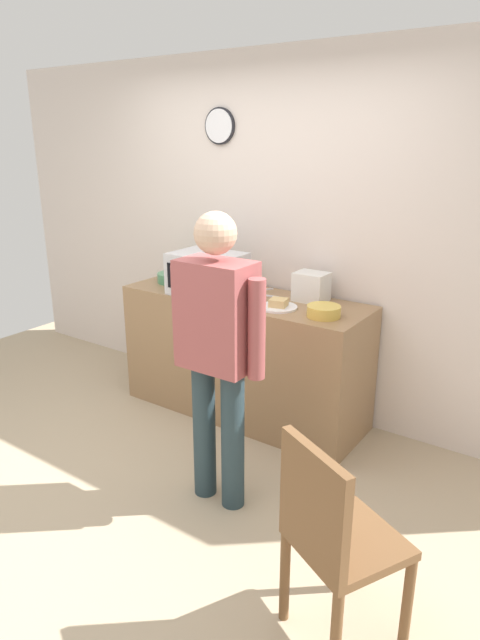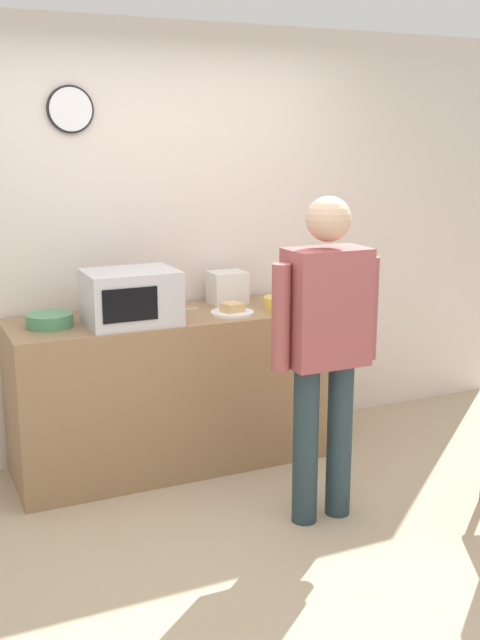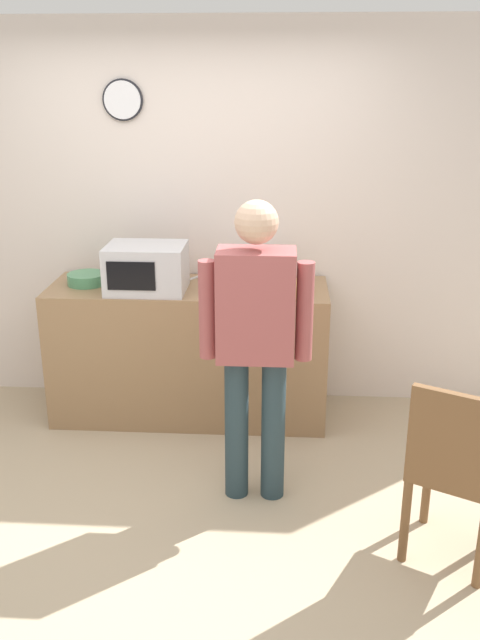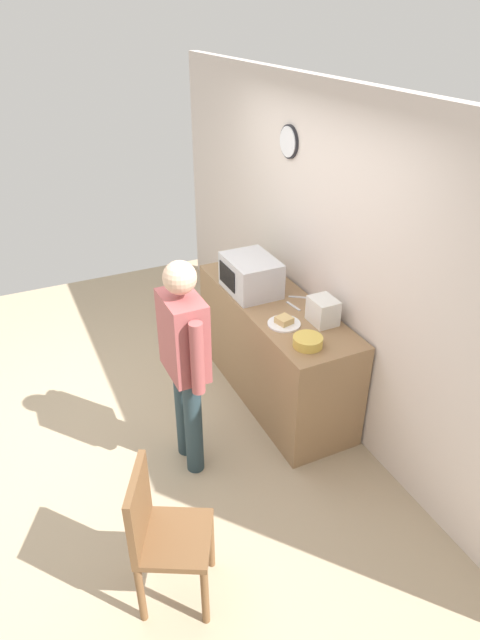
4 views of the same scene
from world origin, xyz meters
name	(u,v)px [view 2 (image 2 of 4)]	position (x,y,z in m)	size (l,w,h in m)	color
ground_plane	(258,561)	(0.00, 0.00, 0.00)	(6.00, 6.00, 0.00)	tan
back_wall	(146,243)	(0.00, 1.60, 1.30)	(5.40, 0.13, 2.60)	silver
kitchen_counter	(170,391)	(0.00, 1.22, 0.46)	(1.84, 0.62, 0.92)	#93704C
microwave	(131,297)	(-0.25, 1.12, 1.07)	(0.50, 0.39, 0.30)	silver
sandwich_plate	(232,311)	(0.36, 1.10, 0.94)	(0.25, 0.25, 0.07)	white
salad_bowl	(50,320)	(-0.68, 1.23, 0.96)	(0.26, 0.26, 0.07)	#4C8E60
cereal_bowl	(281,303)	(0.69, 1.11, 0.96)	(0.22, 0.22, 0.07)	gold
toaster	(227,287)	(0.45, 1.39, 1.02)	(0.22, 0.18, 0.20)	silver
fork_utensil	(161,307)	(0.03, 1.43, 0.93)	(0.17, 0.02, 0.01)	silver
spoon_utensil	(185,310)	(0.14, 1.31, 0.93)	(0.17, 0.02, 0.01)	silver
person_standing	(325,337)	(0.49, 0.25, 0.97)	(0.59, 0.24, 1.66)	#253940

